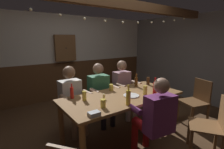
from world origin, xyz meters
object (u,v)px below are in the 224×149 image
(pint_glass_1, at_px, (145,90))
(pint_glass_3, at_px, (163,92))
(bottle_2, at_px, (155,88))
(condiment_caddy, at_px, (94,114))
(plate_0, at_px, (131,95))
(chair_empty_far_end, at_px, (213,125))
(pint_glass_2, at_px, (84,96))
(person_3, at_px, (155,116))
(person_2, at_px, (124,86))
(pint_glass_0, at_px, (111,87))
(pint_glass_5, at_px, (148,81))
(table_candle, at_px, (104,96))
(chair_empty_near_left, at_px, (197,100))
(person_0, at_px, (72,96))
(bottle_0, at_px, (136,81))
(bottle_1, at_px, (72,92))
(person_1, at_px, (100,91))
(wall_dart_cabinet, at_px, (65,48))
(bottle_3, at_px, (128,97))
(dining_table, at_px, (122,101))
(pint_glass_4, at_px, (103,103))

(pint_glass_1, bearing_deg, pint_glass_3, -43.55)
(bottle_2, xyz_separation_m, pint_glass_3, (0.11, -0.09, -0.07))
(condiment_caddy, bearing_deg, plate_0, 18.27)
(chair_empty_far_end, height_order, pint_glass_2, pint_glass_2)
(person_3, distance_m, condiment_caddy, 0.83)
(person_3, xyz_separation_m, condiment_caddy, (-0.76, 0.29, 0.13))
(condiment_caddy, xyz_separation_m, bottle_2, (1.17, 0.08, 0.09))
(person_2, xyz_separation_m, bottle_2, (-0.17, -0.98, 0.21))
(pint_glass_0, height_order, pint_glass_5, pint_glass_5)
(pint_glass_1, xyz_separation_m, pint_glass_2, (-0.93, 0.34, -0.00))
(table_candle, xyz_separation_m, pint_glass_5, (1.17, 0.18, 0.04))
(chair_empty_near_left, height_order, pint_glass_1, pint_glass_1)
(person_3, xyz_separation_m, chair_empty_near_left, (1.52, 0.23, -0.18))
(person_0, xyz_separation_m, person_3, (0.60, -1.36, -0.02))
(pint_glass_2, bearing_deg, person_2, 23.82)
(bottle_2, xyz_separation_m, pint_glass_0, (-0.41, 0.63, -0.06))
(person_0, relative_size, person_3, 1.00)
(person_0, xyz_separation_m, pint_glass_5, (1.42, -0.47, 0.17))
(bottle_0, xyz_separation_m, pint_glass_1, (-0.23, -0.46, -0.02))
(condiment_caddy, height_order, bottle_1, bottle_1)
(person_1, bearing_deg, person_3, 91.18)
(condiment_caddy, relative_size, wall_dart_cabinet, 0.20)
(person_0, height_order, pint_glass_1, person_0)
(bottle_3, relative_size, pint_glass_0, 2.58)
(bottle_0, height_order, pint_glass_0, bottle_0)
(chair_empty_near_left, xyz_separation_m, wall_dart_cabinet, (-1.53, 2.91, 0.94))
(chair_empty_near_left, height_order, bottle_1, bottle_1)
(chair_empty_far_end, relative_size, wall_dart_cabinet, 1.26)
(person_1, bearing_deg, person_2, 179.81)
(dining_table, xyz_separation_m, bottle_1, (-0.72, 0.34, 0.19))
(condiment_caddy, bearing_deg, person_1, 54.98)
(pint_glass_0, bearing_deg, table_candle, -139.97)
(dining_table, xyz_separation_m, person_0, (-0.59, 0.69, 0.01))
(condiment_caddy, distance_m, pint_glass_1, 1.09)
(bottle_2, relative_size, pint_glass_0, 2.67)
(pint_glass_4, bearing_deg, bottle_1, 108.64)
(plate_0, height_order, pint_glass_3, pint_glass_3)
(person_1, height_order, chair_empty_far_end, person_1)
(table_candle, distance_m, pint_glass_0, 0.45)
(table_candle, relative_size, pint_glass_4, 0.69)
(pint_glass_0, bearing_deg, pint_glass_3, -54.04)
(condiment_caddy, bearing_deg, pint_glass_4, 33.48)
(person_3, relative_size, chair_empty_near_left, 1.36)
(dining_table, relative_size, pint_glass_0, 17.60)
(pint_glass_2, bearing_deg, bottle_1, 120.02)
(pint_glass_3, distance_m, pint_glass_4, 1.07)
(plate_0, xyz_separation_m, bottle_3, (-0.29, -0.26, 0.11))
(person_2, xyz_separation_m, pint_glass_2, (-1.20, -0.53, 0.17))
(dining_table, height_order, person_1, person_1)
(chair_empty_near_left, distance_m, pint_glass_2, 2.25)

